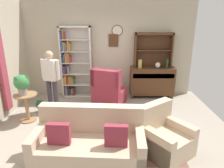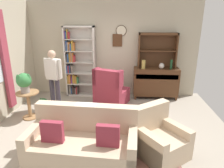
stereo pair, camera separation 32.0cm
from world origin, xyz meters
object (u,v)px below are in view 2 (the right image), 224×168
object	(u,v)px
sideboard_hutch	(158,46)
coffee_table	(94,119)
sideboard	(156,82)
wingback_chair	(111,92)
bookshelf	(78,63)
vase_round	(162,66)
plant_stand	(29,102)
armchair_floral	(159,140)
potted_plant_small	(43,103)
potted_plant_large	(24,81)
person_reading	(54,76)
couch_floral	(83,143)
vase_tall	(143,64)
bottle_wine	(171,64)
book_stack	(99,115)

from	to	relation	value
sideboard_hutch	coffee_table	bearing A→B (deg)	-123.46
sideboard	wingback_chair	size ratio (longest dim) A/B	1.24
bookshelf	vase_round	distance (m)	2.48
sideboard_hutch	plant_stand	world-z (taller)	sideboard_hutch
armchair_floral	potted_plant_small	size ratio (longest dim) A/B	3.24
vase_round	potted_plant_small	bearing A→B (deg)	-161.68
sideboard	potted_plant_large	world-z (taller)	potted_plant_large
vase_round	wingback_chair	distance (m)	1.66
sideboard_hutch	person_reading	distance (m)	3.01
sideboard	sideboard_hutch	world-z (taller)	sideboard_hutch
vase_round	plant_stand	size ratio (longest dim) A/B	0.26
coffee_table	couch_floral	bearing A→B (deg)	-95.31
armchair_floral	person_reading	distance (m)	3.10
armchair_floral	wingback_chair	bearing A→B (deg)	116.09
armchair_floral	potted_plant_large	bearing A→B (deg)	158.66
plant_stand	person_reading	xyz separation A→B (m)	(0.45, 0.59, 0.50)
bookshelf	coffee_table	xyz separation A→B (m)	(0.84, -2.26, -0.65)
vase_tall	plant_stand	bearing A→B (deg)	-152.49
sideboard_hutch	person_reading	size ratio (longest dim) A/B	0.71
bookshelf	couch_floral	xyz separation A→B (m)	(0.77, -3.03, -0.69)
couch_floral	plant_stand	bearing A→B (deg)	138.84
couch_floral	potted_plant_large	xyz separation A→B (m)	(-1.64, 1.37, 0.62)
vase_round	coffee_table	bearing A→B (deg)	-127.87
bottle_wine	couch_floral	xyz separation A→B (m)	(-1.97, -2.85, -0.74)
vase_tall	plant_stand	size ratio (longest dim) A/B	0.37
coffee_table	book_stack	distance (m)	0.14
potted_plant_small	book_stack	world-z (taller)	book_stack
vase_round	person_reading	size ratio (longest dim) A/B	0.11
bookshelf	couch_floral	size ratio (longest dim) A/B	1.14
potted_plant_small	couch_floral	bearing A→B (deg)	-51.69
wingback_chair	coffee_table	bearing A→B (deg)	-97.75
book_stack	potted_plant_large	bearing A→B (deg)	162.30
vase_tall	potted_plant_large	size ratio (longest dim) A/B	0.53
bookshelf	wingback_chair	distance (m)	1.41
sideboard_hutch	bottle_wine	size ratio (longest dim) A/B	4.06
plant_stand	coffee_table	world-z (taller)	plant_stand
vase_tall	coffee_table	xyz separation A→B (m)	(-1.12, -2.09, -0.69)
bookshelf	person_reading	size ratio (longest dim) A/B	1.35
vase_tall	person_reading	bearing A→B (deg)	-159.75
vase_tall	potted_plant_small	world-z (taller)	vase_tall
sideboard	bottle_wine	world-z (taller)	bottle_wine
couch_floral	person_reading	world-z (taller)	person_reading
sideboard_hutch	plant_stand	size ratio (longest dim) A/B	1.66
bottle_wine	wingback_chair	size ratio (longest dim) A/B	0.26
vase_tall	vase_round	world-z (taller)	vase_tall
vase_round	plant_stand	world-z (taller)	vase_round
bottle_wine	plant_stand	distance (m)	3.91
sideboard	bottle_wine	size ratio (longest dim) A/B	4.80
vase_round	potted_plant_small	distance (m)	3.42
bookshelf	armchair_floral	size ratio (longest dim) A/B	1.96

